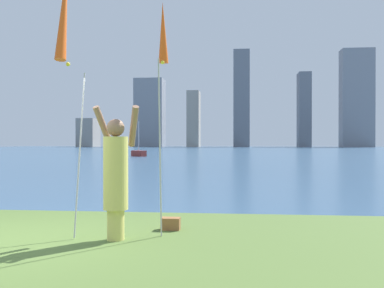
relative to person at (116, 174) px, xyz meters
name	(u,v)px	position (x,y,z in m)	size (l,w,h in m)	color
ground	(211,153)	(-1.69, 50.63, -1.06)	(120.00, 138.00, 0.12)	#4C662D
person	(116,174)	(0.00, 0.00, 0.00)	(0.74, 0.55, 2.03)	#D8CC66
kite_flag_left	(65,13)	(-0.64, -0.39, 2.31)	(0.16, 1.08, 4.15)	#B2B2B7
kite_flag_right	(163,40)	(0.64, 0.47, 2.10)	(0.16, 0.54, 3.69)	#B2B2B7
bag	(171,224)	(0.70, 0.83, -0.89)	(0.31, 0.21, 0.20)	brown
sailboat_2	(139,153)	(-7.92, 36.29, -0.69)	(1.80, 1.83, 3.44)	maroon
skyline_tower_0	(88,133)	(-38.47, 109.55, 2.79)	(4.62, 6.75, 7.58)	gray
skyline_tower_1	(150,113)	(-21.76, 110.47, 8.05)	(7.56, 6.41, 18.10)	gray
skyline_tower_2	(194,119)	(-9.90, 110.04, 6.33)	(3.17, 6.05, 14.65)	gray
skyline_tower_3	(241,99)	(2.65, 105.81, 11.17)	(4.01, 4.49, 24.33)	slate
skyline_tower_4	(304,110)	(18.54, 108.84, 8.46)	(3.03, 5.47, 18.91)	slate
skyline_tower_5	(357,98)	(31.38, 108.23, 11.26)	(7.79, 4.60, 24.50)	gray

